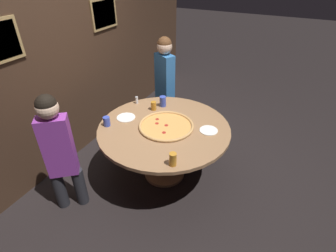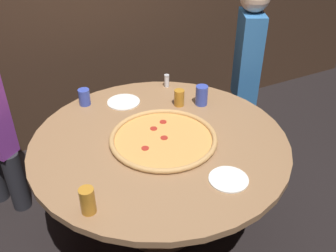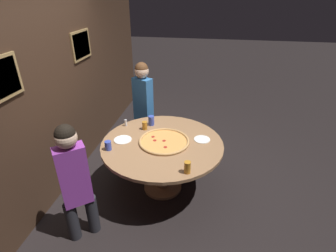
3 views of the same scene
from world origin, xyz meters
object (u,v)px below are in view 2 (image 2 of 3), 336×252
giant_pizza (163,138)px  white_plate_right_side (229,179)px  white_plate_left_side (124,102)px  drink_cup_far_right (88,201)px  drink_cup_far_left (84,97)px  dining_table (160,157)px  drink_cup_near_right (202,95)px  condiment_shaker (167,81)px  diner_side_right (247,61)px  drink_cup_near_left (179,98)px

giant_pizza → white_plate_right_side: size_ratio=3.11×
white_plate_left_side → giant_pizza: bearing=-85.4°
drink_cup_far_right → drink_cup_far_left: drink_cup_far_right is taller
dining_table → drink_cup_far_left: drink_cup_far_left is taller
giant_pizza → dining_table: bearing=124.6°
giant_pizza → white_plate_left_side: 0.54m
drink_cup_near_right → white_plate_left_side: 0.55m
drink_cup_far_left → condiment_shaker: drink_cup_far_left is taller
giant_pizza → drink_cup_far_left: (-0.29, 0.63, 0.04)m
giant_pizza → diner_side_right: diner_side_right is taller
drink_cup_near_left → condiment_shaker: size_ratio=1.19×
giant_pizza → drink_cup_far_right: drink_cup_far_right is taller
drink_cup_near_left → drink_cup_far_right: bearing=-141.3°
diner_side_right → drink_cup_far_right: bearing=-33.7°
drink_cup_far_left → white_plate_left_side: (0.25, -0.10, -0.05)m
giant_pizza → drink_cup_near_right: drink_cup_near_right is taller
drink_cup_far_left → drink_cup_near_left: bearing=-28.0°
drink_cup_far_left → white_plate_right_side: size_ratio=0.55×
drink_cup_far_right → drink_cup_near_left: drink_cup_far_right is taller
drink_cup_near_right → giant_pizza: bearing=-148.1°
drink_cup_near_right → white_plate_right_side: size_ratio=0.66×
dining_table → diner_side_right: 1.18m
drink_cup_far_left → white_plate_right_side: 1.19m
dining_table → white_plate_right_side: size_ratio=7.43×
drink_cup_near_right → dining_table: bearing=-151.0°
white_plate_right_side → drink_cup_far_right: bearing=170.8°
white_plate_left_side → white_plate_right_side: 1.03m
drink_cup_near_left → white_plate_left_side: bearing=147.4°
drink_cup_far_right → diner_side_right: (1.59, 0.90, 0.03)m
dining_table → diner_side_right: diner_side_right is taller
dining_table → diner_side_right: (1.04, 0.52, 0.23)m
drink_cup_near_left → drink_cup_far_left: same height
drink_cup_near_right → condiment_shaker: 0.36m
drink_cup_far_left → white_plate_left_side: size_ratio=0.50×
giant_pizza → condiment_shaker: condiment_shaker is taller
drink_cup_far_left → drink_cup_far_right: bearing=-105.7°
dining_table → diner_side_right: size_ratio=1.05×
drink_cup_far_left → diner_side_right: size_ratio=0.08×
giant_pizza → drink_cup_far_left: size_ratio=5.64×
drink_cup_near_left → drink_cup_far_left: 0.65m
white_plate_right_side → drink_cup_near_right: bearing=68.9°
white_plate_left_side → drink_cup_near_left: bearing=-32.6°
condiment_shaker → diner_side_right: size_ratio=0.07×
drink_cup_far_left → dining_table: bearing=-65.7°
dining_table → drink_cup_near_right: 0.55m
white_plate_right_side → diner_side_right: bearing=49.1°
giant_pizza → drink_cup_near_right: bearing=31.9°
white_plate_right_side → condiment_shaker: bearing=79.8°
drink_cup_near_right → condiment_shaker: (-0.09, 0.35, -0.02)m
diner_side_right → white_plate_left_side: bearing=-63.0°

